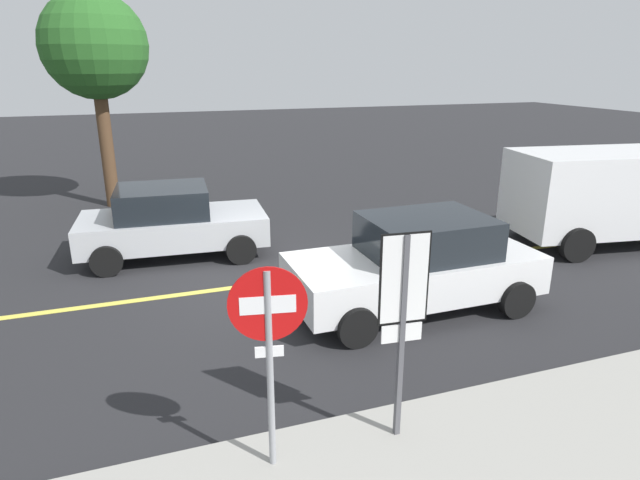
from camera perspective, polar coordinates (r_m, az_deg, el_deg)
The scene contains 8 objects.
ground_plane at distance 10.59m, azimuth -6.14°, elevation -4.68°, with size 80.00×80.00×0.00m, color #262628.
lane_marking_centre at distance 11.57m, azimuth 8.48°, elevation -2.72°, with size 28.00×0.16×0.01m, color #E0D14C.
stop_sign at distance 5.26m, azimuth -5.44°, elevation -10.38°, with size 0.75×0.16×2.34m.
speed_limit_sign at distance 5.65m, azimuth 8.81°, elevation -6.55°, with size 0.54×0.07×2.52m.
white_van at distance 14.46m, azimuth 29.39°, elevation 4.58°, with size 5.44×2.88×2.20m.
car_white_near_curb at distance 9.43m, azimuth 10.26°, elevation -2.44°, with size 4.33×2.11×1.64m.
car_silver_behind_van at distance 12.29m, azimuth -15.53°, elevation 1.92°, with size 4.10×2.30×1.57m.
tree_left_verge at distance 16.98m, azimuth -22.80°, elevation 18.28°, with size 2.92×2.92×6.02m.
Camera 1 is at (-2.12, -9.52, 4.12)m, focal length 30.18 mm.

